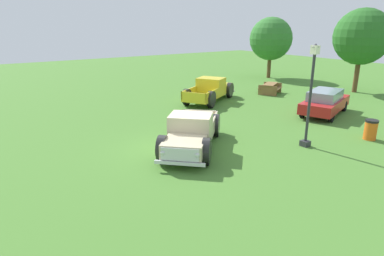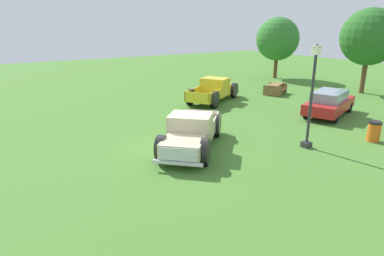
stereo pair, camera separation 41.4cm
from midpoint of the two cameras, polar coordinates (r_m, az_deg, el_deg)
ground_plane at (r=14.51m, az=-2.62°, el=-3.77°), size 80.00×80.00×0.00m
pickup_truck_foreground at (r=14.19m, az=-1.10°, el=-1.00°), size 4.98×4.94×1.59m
pickup_truck_behind_left at (r=23.75m, az=2.78°, el=6.52°), size 4.18×5.46×1.60m
sedan_distant_a at (r=21.38m, az=21.10°, el=4.17°), size 3.16×4.75×1.47m
lamp_post_near at (r=15.12m, az=18.70°, el=5.38°), size 0.36×0.36×4.44m
picnic_table at (r=26.74m, az=12.68°, el=6.76°), size 2.17×2.29×0.78m
trash_can at (r=17.65m, az=27.45°, el=-0.25°), size 0.59×0.59×0.95m
oak_tree_east at (r=34.49m, az=12.89°, el=14.52°), size 4.09×4.09×5.82m
oak_tree_west at (r=29.19m, az=26.52°, el=13.67°), size 4.21×4.21×6.35m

